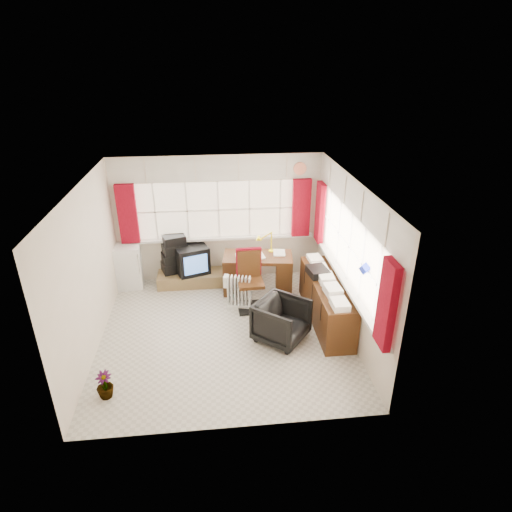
{
  "coord_description": "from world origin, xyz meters",
  "views": [
    {
      "loc": [
        -0.12,
        -5.86,
        4.16
      ],
      "look_at": [
        0.57,
        0.55,
        1.11
      ],
      "focal_mm": 30.0,
      "sensor_mm": 36.0,
      "label": 1
    }
  ],
  "objects_px": {
    "desk": "(258,271)",
    "radiator": "(239,295)",
    "desk_lamp": "(271,237)",
    "crt_tv": "(191,259)",
    "task_chair": "(250,277)",
    "tv_bench": "(194,278)",
    "mini_fridge": "(128,266)",
    "office_chair": "(282,321)",
    "credenza": "(326,300)"
  },
  "relations": [
    {
      "from": "radiator",
      "to": "credenza",
      "type": "xyz_separation_m",
      "value": [
        1.44,
        -0.54,
        0.14
      ]
    },
    {
      "from": "desk",
      "to": "tv_bench",
      "type": "height_order",
      "value": "desk"
    },
    {
      "from": "radiator",
      "to": "crt_tv",
      "type": "bearing_deg",
      "value": 129.4
    },
    {
      "from": "tv_bench",
      "to": "mini_fridge",
      "type": "bearing_deg",
      "value": 176.35
    },
    {
      "from": "mini_fridge",
      "to": "desk",
      "type": "bearing_deg",
      "value": -10.65
    },
    {
      "from": "desk_lamp",
      "to": "task_chair",
      "type": "relative_size",
      "value": 0.38
    },
    {
      "from": "radiator",
      "to": "mini_fridge",
      "type": "xyz_separation_m",
      "value": [
        -2.09,
        1.06,
        0.17
      ]
    },
    {
      "from": "radiator",
      "to": "mini_fridge",
      "type": "distance_m",
      "value": 2.35
    },
    {
      "from": "radiator",
      "to": "mini_fridge",
      "type": "relative_size",
      "value": 0.74
    },
    {
      "from": "desk_lamp",
      "to": "mini_fridge",
      "type": "height_order",
      "value": "desk_lamp"
    },
    {
      "from": "tv_bench",
      "to": "crt_tv",
      "type": "bearing_deg",
      "value": 108.37
    },
    {
      "from": "task_chair",
      "to": "tv_bench",
      "type": "relative_size",
      "value": 0.79
    },
    {
      "from": "credenza",
      "to": "tv_bench",
      "type": "bearing_deg",
      "value": 146.29
    },
    {
      "from": "radiator",
      "to": "credenza",
      "type": "distance_m",
      "value": 1.55
    },
    {
      "from": "desk",
      "to": "tv_bench",
      "type": "distance_m",
      "value": 1.33
    },
    {
      "from": "office_chair",
      "to": "credenza",
      "type": "bearing_deg",
      "value": -21.77
    },
    {
      "from": "task_chair",
      "to": "radiator",
      "type": "xyz_separation_m",
      "value": [
        -0.2,
        -0.06,
        -0.32
      ]
    },
    {
      "from": "desk",
      "to": "task_chair",
      "type": "height_order",
      "value": "task_chair"
    },
    {
      "from": "desk",
      "to": "mini_fridge",
      "type": "bearing_deg",
      "value": 169.35
    },
    {
      "from": "task_chair",
      "to": "office_chair",
      "type": "height_order",
      "value": "task_chair"
    },
    {
      "from": "task_chair",
      "to": "mini_fridge",
      "type": "height_order",
      "value": "task_chair"
    },
    {
      "from": "office_chair",
      "to": "credenza",
      "type": "xyz_separation_m",
      "value": [
        0.84,
        0.47,
        0.05
      ]
    },
    {
      "from": "crt_tv",
      "to": "credenza",
      "type": "bearing_deg",
      "value": -34.54
    },
    {
      "from": "office_chair",
      "to": "radiator",
      "type": "xyz_separation_m",
      "value": [
        -0.61,
        1.01,
        -0.08
      ]
    },
    {
      "from": "desk_lamp",
      "to": "crt_tv",
      "type": "distance_m",
      "value": 1.64
    },
    {
      "from": "tv_bench",
      "to": "credenza",
      "type": "bearing_deg",
      "value": -33.71
    },
    {
      "from": "desk_lamp",
      "to": "credenza",
      "type": "height_order",
      "value": "desk_lamp"
    },
    {
      "from": "desk",
      "to": "office_chair",
      "type": "bearing_deg",
      "value": -82.87
    },
    {
      "from": "desk",
      "to": "task_chair",
      "type": "xyz_separation_m",
      "value": [
        -0.21,
        -0.53,
        0.17
      ]
    },
    {
      "from": "mini_fridge",
      "to": "task_chair",
      "type": "bearing_deg",
      "value": -23.6
    },
    {
      "from": "desk_lamp",
      "to": "task_chair",
      "type": "bearing_deg",
      "value": -124.54
    },
    {
      "from": "desk",
      "to": "desk_lamp",
      "type": "distance_m",
      "value": 0.7
    },
    {
      "from": "task_chair",
      "to": "radiator",
      "type": "height_order",
      "value": "task_chair"
    },
    {
      "from": "desk_lamp",
      "to": "office_chair",
      "type": "height_order",
      "value": "desk_lamp"
    },
    {
      "from": "task_chair",
      "to": "desk",
      "type": "bearing_deg",
      "value": 68.67
    },
    {
      "from": "desk",
      "to": "radiator",
      "type": "height_order",
      "value": "desk"
    },
    {
      "from": "crt_tv",
      "to": "tv_bench",
      "type": "bearing_deg",
      "value": -71.63
    },
    {
      "from": "desk",
      "to": "crt_tv",
      "type": "bearing_deg",
      "value": 160.33
    },
    {
      "from": "tv_bench",
      "to": "desk_lamp",
      "type": "bearing_deg",
      "value": -8.18
    },
    {
      "from": "crt_tv",
      "to": "desk_lamp",
      "type": "bearing_deg",
      "value": -10.34
    },
    {
      "from": "desk",
      "to": "credenza",
      "type": "height_order",
      "value": "credenza"
    },
    {
      "from": "desk_lamp",
      "to": "office_chair",
      "type": "bearing_deg",
      "value": -92.42
    },
    {
      "from": "desk",
      "to": "radiator",
      "type": "bearing_deg",
      "value": -124.47
    },
    {
      "from": "desk",
      "to": "desk_lamp",
      "type": "relative_size",
      "value": 3.24
    },
    {
      "from": "office_chair",
      "to": "tv_bench",
      "type": "height_order",
      "value": "office_chair"
    },
    {
      "from": "mini_fridge",
      "to": "crt_tv",
      "type": "bearing_deg",
      "value": -0.81
    },
    {
      "from": "desk",
      "to": "radiator",
      "type": "relative_size",
      "value": 2.13
    },
    {
      "from": "office_chair",
      "to": "mini_fridge",
      "type": "relative_size",
      "value": 0.88
    },
    {
      "from": "desk",
      "to": "office_chair",
      "type": "distance_m",
      "value": 1.61
    },
    {
      "from": "desk",
      "to": "tv_bench",
      "type": "bearing_deg",
      "value": 162.61
    }
  ]
}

